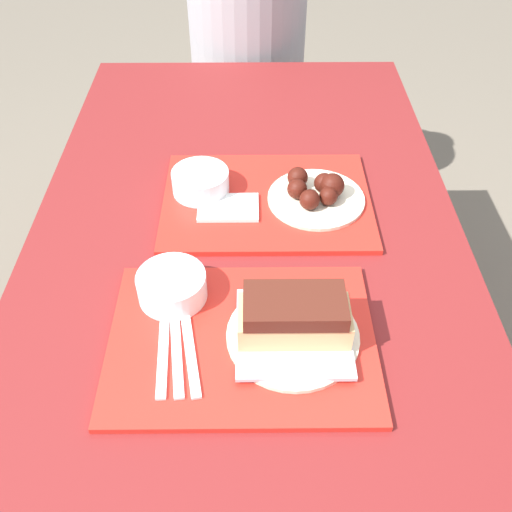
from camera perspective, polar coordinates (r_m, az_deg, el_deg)
name	(u,v)px	position (r m, az deg, el deg)	size (l,w,h in m)	color
ground_plane	(249,448)	(1.68, -0.67, -18.67)	(12.00, 12.00, 0.00)	#706656
picnic_table	(247,293)	(1.15, -0.92, -3.70)	(0.88, 1.73, 0.73)	maroon
picnic_bench_far	(248,125)	(2.17, -0.76, 12.99)	(0.84, 0.28, 0.45)	maroon
tray_near	(242,340)	(0.96, -1.41, -8.40)	(0.44, 0.33, 0.01)	red
tray_far	(267,201)	(1.22, 1.08, 5.55)	(0.44, 0.33, 0.01)	red
bowl_coleslaw_near	(172,285)	(1.00, -8.42, -2.89)	(0.12, 0.12, 0.05)	silver
brisket_sandwich_plate	(294,323)	(0.93, 3.79, -6.66)	(0.22, 0.22, 0.09)	beige
plastic_fork_near	(177,353)	(0.94, -7.93, -9.63)	(0.04, 0.17, 0.00)	white
plastic_knife_near	(190,353)	(0.94, -6.58, -9.65)	(0.05, 0.17, 0.00)	white
plastic_spoon_near	(163,354)	(0.94, -9.27, -9.61)	(0.03, 0.17, 0.00)	white
bowl_coleslaw_far	(200,181)	(1.23, -5.57, 7.52)	(0.12, 0.12, 0.05)	silver
wings_plate_far	(316,192)	(1.21, 6.03, 6.40)	(0.21, 0.21, 0.06)	beige
napkin_far	(228,207)	(1.19, -2.79, 4.87)	(0.13, 0.09, 0.01)	white
person_seated_across	(247,27)	(2.01, -0.87, 21.89)	(0.38, 0.38, 0.71)	#9E9EA3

